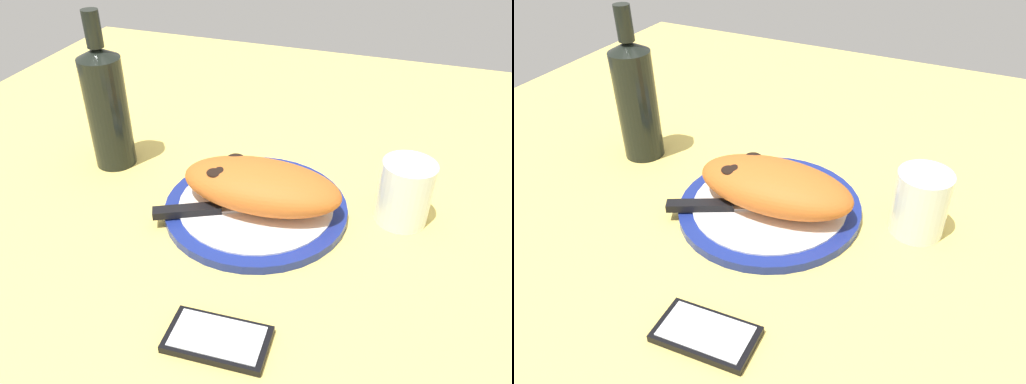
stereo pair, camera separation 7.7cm
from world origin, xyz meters
TOP-DOWN VIEW (x-y plane):
  - ground_plane at (0.00, 0.00)cm, footprint 150.00×150.00cm
  - plate at (0.00, 0.00)cm, footprint 28.41×28.41cm
  - calzone at (-0.76, 0.31)cm, footprint 24.76×12.21cm
  - fork at (-0.71, -7.31)cm, footprint 15.09×2.31cm
  - knife at (6.24, 4.70)cm, footprint 21.60×12.15cm
  - smartphone at (-3.90, 25.25)cm, footprint 12.35×7.15cm
  - water_glass at (-21.57, -5.40)cm, footprint 7.90×7.90cm
  - wine_bottle at (28.66, -5.92)cm, footprint 7.08×7.08cm

SIDE VIEW (x-z plane):
  - ground_plane at x=0.00cm, z-range -3.00..0.00cm
  - smartphone at x=-3.90cm, z-range -0.02..1.14cm
  - plate at x=0.00cm, z-range -0.04..1.69cm
  - fork at x=-0.71cm, z-range 1.72..2.12cm
  - knife at x=6.24cm, z-range 1.62..2.82cm
  - water_glass at x=-21.57cm, z-range -0.59..9.35cm
  - calzone at x=-0.76cm, z-range 1.74..8.45cm
  - wine_bottle at x=28.66cm, z-range -2.38..24.59cm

